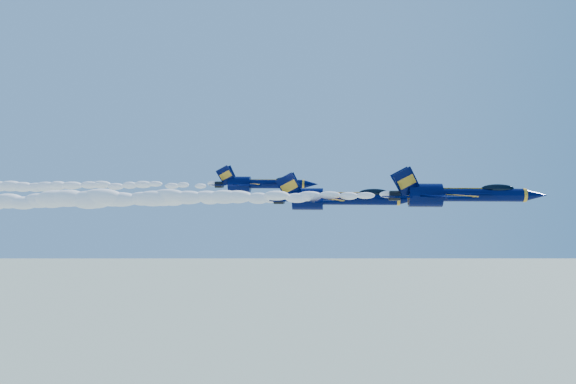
{
  "coord_description": "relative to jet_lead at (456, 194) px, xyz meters",
  "views": [
    {
      "loc": [
        6.8,
        -79.85,
        154.86
      ],
      "look_at": [
        -0.24,
        -1.98,
        152.02
      ],
      "focal_mm": 35.0,
      "sensor_mm": 36.0,
      "label": 1
    }
  ],
  "objects": [
    {
      "name": "jet_lead",
      "position": [
        0.0,
        0.0,
        0.0
      ],
      "size": [
        18.97,
        15.56,
        7.05
      ],
      "color": "#000731"
    },
    {
      "name": "jet_third",
      "position": [
        -26.64,
        16.27,
        0.91
      ],
      "size": [
        16.06,
        13.18,
        5.97
      ],
      "color": "#000731"
    },
    {
      "name": "smoke_trail_jet_third",
      "position": [
        -55.99,
        16.27,
        0.46
      ],
      "size": [
        44.96,
        2.05,
        1.84
      ],
      "primitive_type": "ellipsoid",
      "color": "white"
    },
    {
      "name": "jet_second",
      "position": [
        -14.71,
        6.39,
        -0.84
      ],
      "size": [
        19.64,
        16.11,
        7.3
      ],
      "color": "#000731"
    },
    {
      "name": "smoke_trail_jet_second",
      "position": [
        -45.58,
        6.39,
        -1.33
      ],
      "size": [
        44.96,
        2.5,
        2.25
      ],
      "primitive_type": "ellipsoid",
      "color": "white"
    },
    {
      "name": "smoke_trail_jet_lead",
      "position": [
        -30.59,
        -0.0,
        -0.48
      ],
      "size": [
        44.96,
        2.42,
        2.18
      ],
      "primitive_type": "ellipsoid",
      "color": "white"
    }
  ]
}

